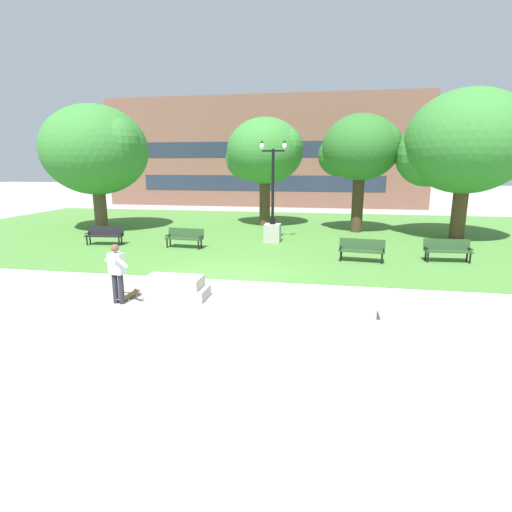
{
  "coord_description": "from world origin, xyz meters",
  "views": [
    {
      "loc": [
        3.26,
        -12.76,
        3.84
      ],
      "look_at": [
        1.24,
        -1.4,
        1.2
      ],
      "focal_mm": 28.0,
      "sensor_mm": 36.0,
      "label": 1
    }
  ],
  "objects_px": {
    "skateboard": "(129,296)",
    "park_bench_far_right": "(105,234)",
    "concrete_block_center": "(176,287)",
    "concrete_block_left": "(342,303)",
    "park_bench_near_left": "(447,249)",
    "lamp_post_right": "(273,222)",
    "park_bench_far_left": "(185,237)",
    "park_bench_near_right": "(362,249)",
    "person_skateboarder": "(117,270)"
  },
  "relations": [
    {
      "from": "skateboard",
      "to": "park_bench_far_right",
      "type": "xyz_separation_m",
      "value": [
        -5.01,
        7.3,
        0.45
      ]
    },
    {
      "from": "concrete_block_center",
      "to": "skateboard",
      "type": "bearing_deg",
      "value": -166.42
    },
    {
      "from": "concrete_block_left",
      "to": "park_bench_near_left",
      "type": "height_order",
      "value": "park_bench_near_left"
    },
    {
      "from": "lamp_post_right",
      "to": "concrete_block_left",
      "type": "bearing_deg",
      "value": -71.9
    },
    {
      "from": "concrete_block_left",
      "to": "park_bench_far_right",
      "type": "distance_m",
      "value": 13.45
    },
    {
      "from": "concrete_block_center",
      "to": "park_bench_far_left",
      "type": "bearing_deg",
      "value": 107.83
    },
    {
      "from": "park_bench_near_right",
      "to": "person_skateboarder",
      "type": "bearing_deg",
      "value": -138.61
    },
    {
      "from": "concrete_block_center",
      "to": "park_bench_far_right",
      "type": "relative_size",
      "value": 0.99
    },
    {
      "from": "concrete_block_center",
      "to": "person_skateboarder",
      "type": "xyz_separation_m",
      "value": [
        -1.41,
        -0.76,
        0.67
      ]
    },
    {
      "from": "park_bench_far_right",
      "to": "park_bench_far_left",
      "type": "bearing_deg",
      "value": -0.22
    },
    {
      "from": "concrete_block_left",
      "to": "lamp_post_right",
      "type": "xyz_separation_m",
      "value": [
        -3.18,
        9.72,
        0.73
      ]
    },
    {
      "from": "lamp_post_right",
      "to": "skateboard",
      "type": "bearing_deg",
      "value": -107.34
    },
    {
      "from": "concrete_block_left",
      "to": "park_bench_far_right",
      "type": "bearing_deg",
      "value": 146.04
    },
    {
      "from": "park_bench_near_right",
      "to": "park_bench_far_right",
      "type": "height_order",
      "value": "same"
    },
    {
      "from": "concrete_block_center",
      "to": "person_skateboarder",
      "type": "bearing_deg",
      "value": -151.63
    },
    {
      "from": "person_skateboarder",
      "to": "park_bench_far_right",
      "type": "xyz_separation_m",
      "value": [
        -4.94,
        7.73,
        -0.44
      ]
    },
    {
      "from": "concrete_block_left",
      "to": "park_bench_far_right",
      "type": "relative_size",
      "value": 1.03
    },
    {
      "from": "park_bench_far_right",
      "to": "concrete_block_center",
      "type": "bearing_deg",
      "value": -47.68
    },
    {
      "from": "park_bench_near_left",
      "to": "lamp_post_right",
      "type": "bearing_deg",
      "value": 157.95
    },
    {
      "from": "person_skateboarder",
      "to": "lamp_post_right",
      "type": "relative_size",
      "value": 0.34
    },
    {
      "from": "person_skateboarder",
      "to": "park_bench_far_left",
      "type": "xyz_separation_m",
      "value": [
        -0.83,
        7.72,
        -0.44
      ]
    },
    {
      "from": "concrete_block_left",
      "to": "park_bench_far_right",
      "type": "height_order",
      "value": "park_bench_far_right"
    },
    {
      "from": "park_bench_far_right",
      "to": "lamp_post_right",
      "type": "bearing_deg",
      "value": 15.47
    },
    {
      "from": "concrete_block_center",
      "to": "skateboard",
      "type": "xyz_separation_m",
      "value": [
        -1.34,
        -0.32,
        -0.22
      ]
    },
    {
      "from": "skateboard",
      "to": "park_bench_far_left",
      "type": "height_order",
      "value": "park_bench_far_left"
    },
    {
      "from": "person_skateboarder",
      "to": "park_bench_far_left",
      "type": "relative_size",
      "value": 0.93
    },
    {
      "from": "park_bench_near_left",
      "to": "park_bench_far_right",
      "type": "distance_m",
      "value": 15.53
    },
    {
      "from": "concrete_block_center",
      "to": "park_bench_near_right",
      "type": "xyz_separation_m",
      "value": [
        5.76,
        5.56,
        0.23
      ]
    },
    {
      "from": "concrete_block_left",
      "to": "park_bench_near_right",
      "type": "bearing_deg",
      "value": 81.11
    },
    {
      "from": "park_bench_near_left",
      "to": "person_skateboarder",
      "type": "bearing_deg",
      "value": -146.89
    },
    {
      "from": "person_skateboarder",
      "to": "park_bench_near_left",
      "type": "height_order",
      "value": "person_skateboarder"
    },
    {
      "from": "concrete_block_center",
      "to": "concrete_block_left",
      "type": "relative_size",
      "value": 0.96
    },
    {
      "from": "concrete_block_left",
      "to": "park_bench_far_left",
      "type": "xyz_separation_m",
      "value": [
        -7.04,
        7.5,
        0.23
      ]
    },
    {
      "from": "person_skateboarder",
      "to": "lamp_post_right",
      "type": "height_order",
      "value": "lamp_post_right"
    },
    {
      "from": "park_bench_near_right",
      "to": "park_bench_far_left",
      "type": "distance_m",
      "value": 8.12
    },
    {
      "from": "person_skateboarder",
      "to": "park_bench_near_right",
      "type": "height_order",
      "value": "person_skateboarder"
    },
    {
      "from": "person_skateboarder",
      "to": "lamp_post_right",
      "type": "xyz_separation_m",
      "value": [
        3.04,
        9.94,
        0.06
      ]
    },
    {
      "from": "park_bench_far_left",
      "to": "lamp_post_right",
      "type": "height_order",
      "value": "lamp_post_right"
    },
    {
      "from": "concrete_block_center",
      "to": "concrete_block_left",
      "type": "xyz_separation_m",
      "value": [
        4.8,
        -0.54,
        0.0
      ]
    },
    {
      "from": "skateboard",
      "to": "person_skateboarder",
      "type": "bearing_deg",
      "value": -99.32
    },
    {
      "from": "concrete_block_center",
      "to": "park_bench_near_right",
      "type": "distance_m",
      "value": 8.0
    },
    {
      "from": "park_bench_near_right",
      "to": "concrete_block_center",
      "type": "bearing_deg",
      "value": -136.02
    },
    {
      "from": "park_bench_far_left",
      "to": "concrete_block_center",
      "type": "bearing_deg",
      "value": -72.17
    },
    {
      "from": "person_skateboarder",
      "to": "park_bench_near_right",
      "type": "xyz_separation_m",
      "value": [
        7.17,
        6.32,
        -0.44
      ]
    },
    {
      "from": "skateboard",
      "to": "concrete_block_center",
      "type": "bearing_deg",
      "value": 13.58
    },
    {
      "from": "concrete_block_left",
      "to": "person_skateboarder",
      "type": "bearing_deg",
      "value": -177.94
    },
    {
      "from": "lamp_post_right",
      "to": "park_bench_near_right",
      "type": "bearing_deg",
      "value": -41.26
    },
    {
      "from": "concrete_block_left",
      "to": "park_bench_far_left",
      "type": "relative_size",
      "value": 1.03
    },
    {
      "from": "park_bench_near_left",
      "to": "park_bench_near_right",
      "type": "height_order",
      "value": "same"
    },
    {
      "from": "park_bench_near_left",
      "to": "lamp_post_right",
      "type": "distance_m",
      "value": 8.14
    }
  ]
}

